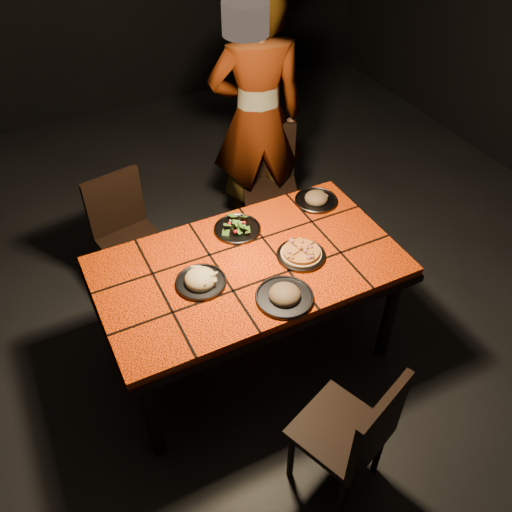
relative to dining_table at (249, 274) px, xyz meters
name	(u,v)px	position (x,y,z in m)	size (l,w,h in m)	color
room_shell	(247,137)	(0.00, 0.00, 0.83)	(6.04, 7.04, 3.08)	black
dining_table	(249,274)	(0.00, 0.00, 0.00)	(1.62, 0.92, 0.75)	#FF4208
chair_near	(356,432)	(0.06, -0.96, -0.19)	(0.49, 0.49, 0.84)	black
chair_far_left	(125,228)	(-0.45, 0.91, -0.19)	(0.44, 0.44, 0.84)	black
chair_far_right	(269,177)	(0.65, 1.00, -0.18)	(0.50, 0.50, 0.86)	black
diner	(257,119)	(0.62, 1.13, 0.24)	(0.66, 0.43, 1.81)	brown
pendant_lamp	(245,13)	(0.00, 0.00, 1.35)	(0.18, 0.18, 1.06)	black
plate_pizza	(301,254)	(0.27, -0.08, 0.10)	(0.27, 0.27, 0.04)	#3D3D42
plate_pasta	(201,280)	(-0.28, -0.03, 0.10)	(0.26, 0.26, 0.09)	#3D3D42
plate_salad	(237,227)	(0.06, 0.27, 0.10)	(0.27, 0.27, 0.07)	#3D3D42
plate_mushroom_a	(285,295)	(0.05, -0.31, 0.10)	(0.29, 0.29, 0.10)	#3D3D42
plate_mushroom_b	(316,199)	(0.60, 0.30, 0.10)	(0.26, 0.26, 0.08)	#3D3D42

